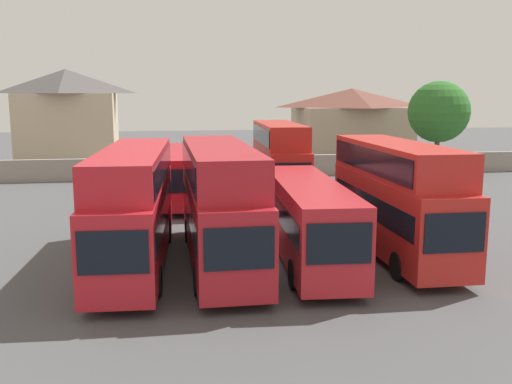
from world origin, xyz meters
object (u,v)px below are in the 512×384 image
(house_terrace_left, at_px, (68,118))
(tree_left_of_lot, at_px, (439,112))
(bus_2, at_px, (220,198))
(bus_3, at_px, (308,216))
(bus_6, at_px, (214,171))
(bus_5, at_px, (180,172))
(bus_4, at_px, (396,193))
(bus_1, at_px, (134,201))
(house_terrace_centre, at_px, (351,125))
(bus_7, at_px, (279,156))

(house_terrace_left, relative_size, tree_left_of_lot, 1.15)
(house_terrace_left, xyz_separation_m, tree_left_of_lot, (31.93, -11.05, 0.76))
(bus_2, height_order, tree_left_of_lot, tree_left_of_lot)
(bus_3, relative_size, bus_6, 0.95)
(bus_5, relative_size, tree_left_of_lot, 1.47)
(bus_4, bearing_deg, bus_5, -147.81)
(bus_1, bearing_deg, bus_2, 89.78)
(bus_6, xyz_separation_m, house_terrace_centre, (15.80, 19.12, 1.90))
(bus_2, xyz_separation_m, bus_7, (5.48, 14.64, 0.06))
(bus_1, xyz_separation_m, bus_6, (4.49, 14.26, -0.77))
(bus_4, relative_size, house_terrace_left, 1.13)
(bus_3, distance_m, bus_6, 15.01)
(bus_7, bearing_deg, bus_2, -17.40)
(bus_1, bearing_deg, house_terrace_left, -163.72)
(bus_1, height_order, tree_left_of_lot, tree_left_of_lot)
(bus_3, height_order, tree_left_of_lot, tree_left_of_lot)
(bus_4, height_order, bus_7, bus_7)
(bus_2, distance_m, house_terrace_centre, 37.59)
(bus_4, xyz_separation_m, bus_6, (-6.63, 14.52, -0.84))
(bus_3, distance_m, bus_5, 15.58)
(bus_1, relative_size, house_terrace_left, 1.30)
(bus_1, distance_m, bus_6, 14.97)
(bus_2, xyz_separation_m, house_terrace_centre, (16.82, 33.60, 1.06))
(bus_7, relative_size, house_terrace_centre, 0.92)
(bus_3, height_order, house_terrace_centre, house_terrace_centre)
(house_terrace_centre, bearing_deg, bus_5, -133.32)
(bus_2, xyz_separation_m, bus_6, (1.02, 14.48, -0.84))
(house_terrace_centre, distance_m, tree_left_of_lot, 11.80)
(bus_3, relative_size, bus_4, 1.08)
(bus_1, distance_m, bus_4, 11.13)
(bus_5, bearing_deg, bus_3, 17.18)
(bus_7, bearing_deg, bus_4, 11.52)
(bus_4, bearing_deg, house_terrace_left, -149.97)
(bus_4, xyz_separation_m, bus_7, (-2.17, 14.69, 0.06))
(house_terrace_centre, bearing_deg, bus_4, -105.24)
(bus_5, distance_m, tree_left_of_lot, 23.71)
(bus_1, xyz_separation_m, house_terrace_centre, (20.29, 33.38, 1.12))
(bus_5, bearing_deg, bus_7, 90.16)
(bus_6, xyz_separation_m, tree_left_of_lot, (19.79, 8.14, 3.54))
(bus_2, xyz_separation_m, bus_4, (7.65, -0.04, 0.00))
(bus_7, bearing_deg, bus_5, -85.72)
(bus_4, bearing_deg, bus_1, -90.43)
(bus_5, bearing_deg, bus_4, 30.28)
(bus_6, bearing_deg, bus_4, 21.71)
(bus_2, bearing_deg, tree_left_of_lot, 137.23)
(bus_2, xyz_separation_m, bus_3, (3.67, -0.30, -0.84))
(bus_7, height_order, tree_left_of_lot, tree_left_of_lot)
(bus_4, xyz_separation_m, tree_left_of_lot, (13.16, 22.66, 2.70))
(bus_6, relative_size, house_terrace_centre, 1.05)
(bus_1, height_order, bus_4, bus_4)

